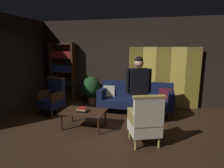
{
  "coord_description": "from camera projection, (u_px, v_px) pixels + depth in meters",
  "views": [
    {
      "loc": [
        1.18,
        -3.87,
        1.91
      ],
      "look_at": [
        0.0,
        0.8,
        0.95
      ],
      "focal_mm": 30.22,
      "sensor_mm": 36.0,
      "label": 1
    }
  ],
  "objects": [
    {
      "name": "back_wall",
      "position": [
        124.0,
        62.0,
        6.4
      ],
      "size": [
        7.2,
        0.1,
        2.8
      ],
      "primitive_type": "cube",
      "color": "black",
      "rests_on": "ground_plane"
    },
    {
      "name": "bookshelf",
      "position": [
        63.0,
        70.0,
        6.73
      ],
      "size": [
        0.9,
        0.32,
        2.05
      ],
      "color": "#382114",
      "rests_on": "ground_plane"
    },
    {
      "name": "armchair_wing_left",
      "position": [
        53.0,
        97.0,
        5.37
      ],
      "size": [
        0.69,
        0.69,
        1.04
      ],
      "color": "#382114",
      "rests_on": "ground_plane"
    },
    {
      "name": "book_black_cloth",
      "position": [
        83.0,
        111.0,
        4.39
      ],
      "size": [
        0.28,
        0.24,
        0.04
      ],
      "primitive_type": "cube",
      "rotation": [
        0.0,
        0.0,
        0.24
      ],
      "color": "black",
      "rests_on": "coffee_table"
    },
    {
      "name": "coffee_table",
      "position": [
        84.0,
        113.0,
        4.45
      ],
      "size": [
        1.0,
        0.64,
        0.42
      ],
      "color": "#382114",
      "rests_on": "ground_plane"
    },
    {
      "name": "book_tan_leather",
      "position": [
        83.0,
        109.0,
        4.38
      ],
      "size": [
        0.25,
        0.22,
        0.04
      ],
      "primitive_type": "cube",
      "rotation": [
        0.0,
        0.0,
        -0.09
      ],
      "color": "#9E7A47",
      "rests_on": "book_black_cloth"
    },
    {
      "name": "armchair_gilt_accent",
      "position": [
        145.0,
        121.0,
        3.65
      ],
      "size": [
        0.76,
        0.75,
        1.04
      ],
      "color": "tan",
      "rests_on": "ground_plane"
    },
    {
      "name": "standing_figure",
      "position": [
        138.0,
        87.0,
        4.2
      ],
      "size": [
        0.55,
        0.35,
        1.7
      ],
      "color": "black",
      "rests_on": "ground_plane"
    },
    {
      "name": "folding_screen",
      "position": [
        163.0,
        76.0,
        5.95
      ],
      "size": [
        2.18,
        0.23,
        1.9
      ],
      "color": "#B29338",
      "rests_on": "ground_plane"
    },
    {
      "name": "book_red_leather",
      "position": [
        83.0,
        108.0,
        4.38
      ],
      "size": [
        0.2,
        0.17,
        0.03
      ],
      "primitive_type": "cube",
      "rotation": [
        0.0,
        0.0,
        0.05
      ],
      "color": "maroon",
      "rests_on": "book_tan_leather"
    },
    {
      "name": "velvet_couch",
      "position": [
        136.0,
        97.0,
        5.5
      ],
      "size": [
        2.12,
        0.78,
        0.88
      ],
      "color": "#382114",
      "rests_on": "ground_plane"
    },
    {
      "name": "side_wall_left",
      "position": [
        8.0,
        65.0,
        5.36
      ],
      "size": [
        0.1,
        3.6,
        2.8
      ],
      "primitive_type": "cube",
      "color": "black",
      "rests_on": "ground_plane"
    },
    {
      "name": "ground_plane",
      "position": [
        103.0,
        131.0,
        4.34
      ],
      "size": [
        10.0,
        10.0,
        0.0
      ],
      "primitive_type": "plane",
      "color": "#331E11"
    },
    {
      "name": "potted_plant",
      "position": [
        91.0,
        88.0,
        6.36
      ],
      "size": [
        0.63,
        0.63,
        0.93
      ],
      "color": "brown",
      "rests_on": "ground_plane"
    }
  ]
}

